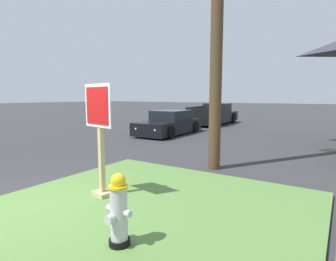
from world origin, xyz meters
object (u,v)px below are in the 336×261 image
object	(u,v)px
fire_hydrant	(119,212)
stop_sign	(100,141)
manhole_cover	(131,170)
parked_sedan_black	(170,124)
pickup_truck_black	(214,115)

from	to	relation	value
fire_hydrant	stop_sign	bearing A→B (deg)	143.18
stop_sign	manhole_cover	world-z (taller)	stop_sign
manhole_cover	parked_sedan_black	xyz separation A→B (m)	(-2.94, 6.58, 0.53)
fire_hydrant	pickup_truck_black	size ratio (longest dim) A/B	0.17
stop_sign	pickup_truck_black	size ratio (longest dim) A/B	0.39
fire_hydrant	parked_sedan_black	distance (m)	11.05
fire_hydrant	manhole_cover	bearing A→B (deg)	128.44
fire_hydrant	stop_sign	distance (m)	1.98
fire_hydrant	stop_sign	size ratio (longest dim) A/B	0.44
stop_sign	parked_sedan_black	bearing A→B (deg)	114.43
fire_hydrant	parked_sedan_black	bearing A→B (deg)	119.12
stop_sign	parked_sedan_black	size ratio (longest dim) A/B	0.48
parked_sedan_black	manhole_cover	bearing A→B (deg)	-65.93
parked_sedan_black	pickup_truck_black	xyz separation A→B (m)	(-0.15, 6.17, 0.07)
fire_hydrant	pickup_truck_black	world-z (taller)	pickup_truck_black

